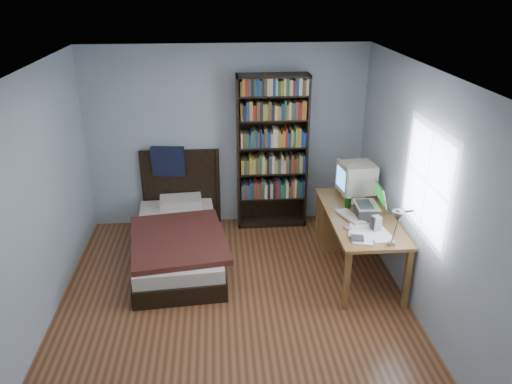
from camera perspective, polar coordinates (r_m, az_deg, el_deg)
The scene contains 14 objects.
room at distance 4.90m, azimuth -2.44°, elevation -0.99°, with size 4.20×4.24×2.50m.
desk at distance 6.46m, azimuth 10.53°, elevation -3.29°, with size 0.75×1.64×0.73m.
crt_monitor at distance 6.27m, azimuth 11.36°, elevation 1.54°, with size 0.44×0.41×0.46m.
laptop at distance 5.83m, azimuth 12.62°, elevation -1.86°, with size 0.33×0.34×0.40m.
desk_lamp at distance 4.78m, azimuth 15.85°, elevation -2.98°, with size 0.23×0.52×0.61m.
keyboard at distance 5.82m, azimuth 10.76°, elevation -2.81°, with size 0.16×0.41×0.03m, color #BCB39C.
speaker at distance 5.58m, azimuth 13.60°, elevation -3.48°, with size 0.08×0.08×0.17m, color gray.
soda_can at distance 6.06m, azimuth 10.47°, elevation -1.19°, with size 0.07×0.07×0.13m, color #083B0A.
mouse at distance 6.19m, azimuth 10.84°, elevation -1.14°, with size 0.07×0.12×0.04m, color silver.
phone_silver at distance 5.57m, azimuth 10.47°, elevation -4.09°, with size 0.05×0.10×0.02m, color silver.
phone_grey at distance 5.42m, azimuth 10.74°, elevation -4.90°, with size 0.04×0.09×0.02m, color gray.
external_drive at distance 5.37m, azimuth 11.52°, elevation -5.25°, with size 0.13×0.13×0.03m, color gray.
bookshelf at distance 6.81m, azimuth 1.84°, elevation 4.50°, with size 0.96×0.30×2.13m.
bed at distance 6.38m, azimuth -8.86°, elevation -5.14°, with size 1.27×2.14×1.16m.
Camera 1 is at (-0.12, -4.46, 3.28)m, focal length 35.00 mm.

